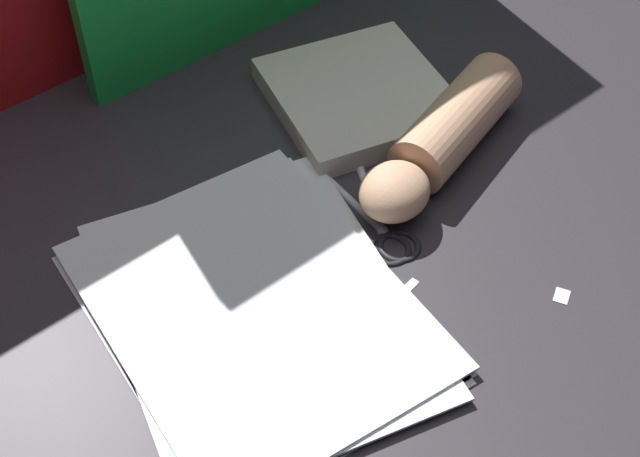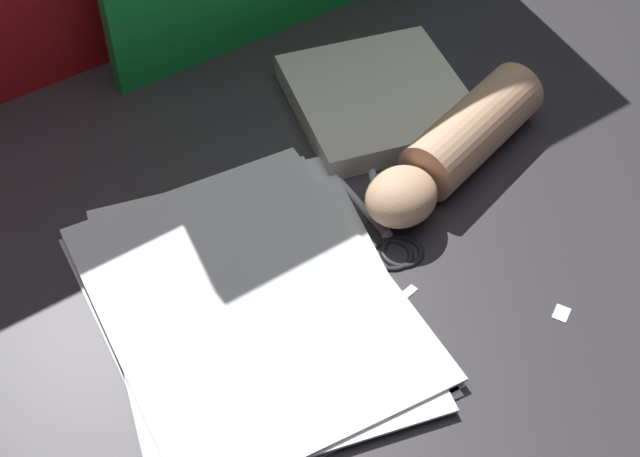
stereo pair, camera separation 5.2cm
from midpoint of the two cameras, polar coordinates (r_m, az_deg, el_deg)
ground_plane at (r=0.90m, az=-1.63°, el=-2.73°), size 6.00×6.00×0.00m
paper_stack at (r=0.86m, az=-5.90°, el=-5.17°), size 0.30×0.37×0.01m
book_closed at (r=1.07m, az=1.11°, el=8.47°), size 0.21×0.22×0.03m
scissors at (r=0.93m, az=2.23°, el=0.28°), size 0.08×0.18×0.01m
hand_forearm at (r=0.99m, az=6.32°, el=5.74°), size 0.27×0.18×0.07m
paper_scrap_near at (r=0.90m, az=13.62°, el=-4.26°), size 0.02×0.02×0.00m
paper_scrap_mid at (r=0.88m, az=4.07°, el=-3.76°), size 0.02×0.02×0.00m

